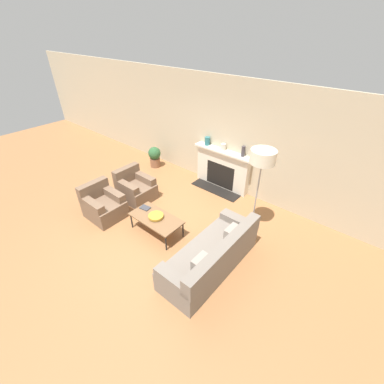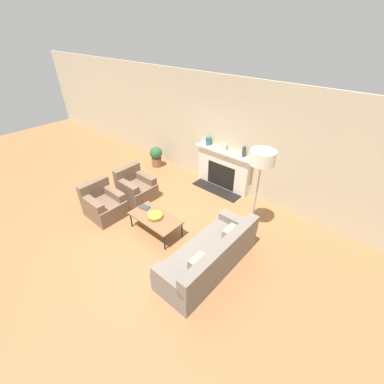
{
  "view_description": "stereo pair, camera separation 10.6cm",
  "coord_description": "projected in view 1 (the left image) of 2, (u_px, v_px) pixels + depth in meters",
  "views": [
    {
      "loc": [
        3.46,
        -2.8,
        3.91
      ],
      "look_at": [
        0.12,
        1.18,
        0.45
      ],
      "focal_mm": 24.0,
      "sensor_mm": 36.0,
      "label": 1
    },
    {
      "loc": [
        3.54,
        -2.73,
        3.91
      ],
      "look_at": [
        0.12,
        1.18,
        0.45
      ],
      "focal_mm": 24.0,
      "sensor_mm": 36.0,
      "label": 2
    }
  ],
  "objects": [
    {
      "name": "couch",
      "position": [
        212.0,
        256.0,
        4.73
      ],
      "size": [
        0.83,
        2.11,
        0.79
      ],
      "rotation": [
        0.0,
        0.0,
        -1.57
      ],
      "color": "slate",
      "rests_on": "ground_plane"
    },
    {
      "name": "mantel_vase_left",
      "position": [
        207.0,
        141.0,
        6.94
      ],
      "size": [
        0.15,
        0.15,
        0.22
      ],
      "color": "#28666B",
      "rests_on": "fireplace"
    },
    {
      "name": "bowl",
      "position": [
        156.0,
        216.0,
        5.47
      ],
      "size": [
        0.33,
        0.33,
        0.07
      ],
      "color": "#BC8E2D",
      "rests_on": "coffee_table"
    },
    {
      "name": "potted_plant",
      "position": [
        155.0,
        156.0,
        8.11
      ],
      "size": [
        0.39,
        0.39,
        0.65
      ],
      "color": "brown",
      "rests_on": "ground_plane"
    },
    {
      "name": "armchair_far",
      "position": [
        135.0,
        188.0,
        6.66
      ],
      "size": [
        0.85,
        0.74,
        0.81
      ],
      "rotation": [
        0.0,
        0.0,
        1.57
      ],
      "color": "brown",
      "rests_on": "ground_plane"
    },
    {
      "name": "fireplace",
      "position": [
        222.0,
        169.0,
        7.02
      ],
      "size": [
        1.71,
        0.59,
        1.1
      ],
      "color": "beige",
      "rests_on": "ground_plane"
    },
    {
      "name": "armchair_near",
      "position": [
        103.0,
        205.0,
        6.04
      ],
      "size": [
        0.85,
        0.74,
        0.81
      ],
      "rotation": [
        0.0,
        0.0,
        1.57
      ],
      "color": "brown",
      "rests_on": "ground_plane"
    },
    {
      "name": "wall_back",
      "position": [
        224.0,
        135.0,
        6.66
      ],
      "size": [
        18.0,
        0.06,
        2.9
      ],
      "color": "#BCAD8E",
      "rests_on": "ground_plane"
    },
    {
      "name": "mantel_vase_center_left",
      "position": [
        223.0,
        147.0,
        6.68
      ],
      "size": [
        0.14,
        0.14,
        0.17
      ],
      "color": "beige",
      "rests_on": "fireplace"
    },
    {
      "name": "ground_plane",
      "position": [
        154.0,
        229.0,
        5.8
      ],
      "size": [
        18.0,
        18.0,
        0.0
      ],
      "primitive_type": "plane",
      "color": "#99663D"
    },
    {
      "name": "floor_lamp",
      "position": [
        262.0,
        161.0,
        4.86
      ],
      "size": [
        0.49,
        0.49,
        1.93
      ],
      "color": "gray",
      "rests_on": "ground_plane"
    },
    {
      "name": "mantel_vase_center_right",
      "position": [
        243.0,
        151.0,
        6.34
      ],
      "size": [
        0.09,
        0.09,
        0.27
      ],
      "color": "#3D383D",
      "rests_on": "fireplace"
    },
    {
      "name": "coffee_table",
      "position": [
        156.0,
        219.0,
        5.51
      ],
      "size": [
        1.16,
        0.59,
        0.4
      ],
      "color": "brown",
      "rests_on": "ground_plane"
    },
    {
      "name": "book",
      "position": [
        145.0,
        208.0,
        5.76
      ],
      "size": [
        0.24,
        0.19,
        0.02
      ],
      "rotation": [
        0.0,
        0.0,
        0.15
      ],
      "color": "#38383D",
      "rests_on": "coffee_table"
    }
  ]
}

